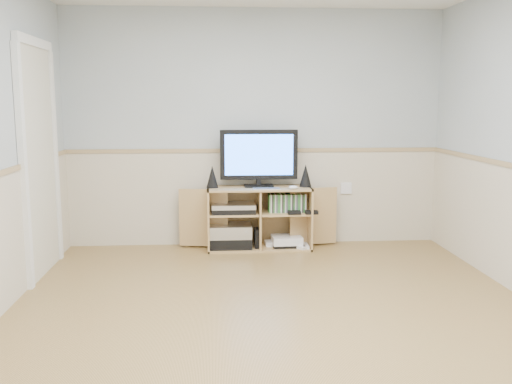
# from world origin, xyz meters

# --- Properties ---
(room) EXTENTS (4.04, 4.54, 2.54)m
(room) POSITION_xyz_m (-0.06, 0.12, 1.22)
(room) COLOR #AC894C
(room) RESTS_ON ground
(media_cabinet) EXTENTS (1.69, 0.41, 0.65)m
(media_cabinet) POSITION_xyz_m (0.03, 2.07, 0.33)
(media_cabinet) COLOR tan
(media_cabinet) RESTS_ON floor
(monitor) EXTENTS (0.81, 0.18, 0.60)m
(monitor) POSITION_xyz_m (0.03, 2.06, 0.97)
(monitor) COLOR black
(monitor) RESTS_ON media_cabinet
(speaker_left) EXTENTS (0.12, 0.12, 0.23)m
(speaker_left) POSITION_xyz_m (-0.46, 2.04, 0.76)
(speaker_left) COLOR black
(speaker_left) RESTS_ON media_cabinet
(speaker_right) EXTENTS (0.13, 0.13, 0.24)m
(speaker_right) POSITION_xyz_m (0.52, 2.04, 0.77)
(speaker_right) COLOR black
(speaker_right) RESTS_ON media_cabinet
(keyboard) EXTENTS (0.28, 0.11, 0.01)m
(keyboard) POSITION_xyz_m (0.09, 1.88, 0.66)
(keyboard) COLOR silver
(keyboard) RESTS_ON media_cabinet
(mouse) EXTENTS (0.10, 0.07, 0.04)m
(mouse) POSITION_xyz_m (0.37, 1.88, 0.67)
(mouse) COLOR white
(mouse) RESTS_ON media_cabinet
(av_components) EXTENTS (0.53, 0.34, 0.47)m
(av_components) POSITION_xyz_m (-0.26, 2.02, 0.22)
(av_components) COLOR black
(av_components) RESTS_ON media_cabinet
(game_consoles) EXTENTS (0.45, 0.30, 0.11)m
(game_consoles) POSITION_xyz_m (0.31, 2.00, 0.07)
(game_consoles) COLOR white
(game_consoles) RESTS_ON media_cabinet
(game_cases) EXTENTS (0.39, 0.13, 0.19)m
(game_cases) POSITION_xyz_m (0.32, 2.00, 0.48)
(game_cases) COLOR #3F8C3F
(game_cases) RESTS_ON media_cabinet
(wall_outlet) EXTENTS (0.12, 0.03, 0.12)m
(wall_outlet) POSITION_xyz_m (1.00, 2.23, 0.60)
(wall_outlet) COLOR white
(wall_outlet) RESTS_ON wall_back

